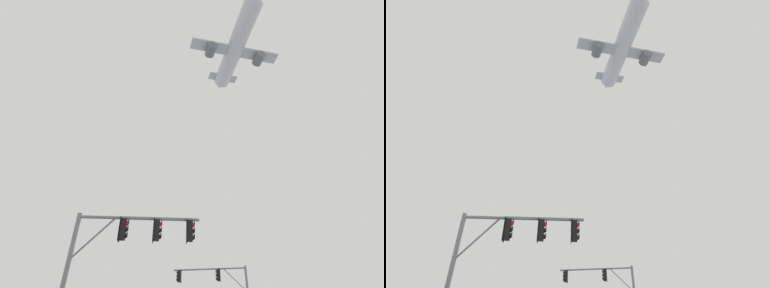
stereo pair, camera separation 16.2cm
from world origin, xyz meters
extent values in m
cylinder|color=slate|center=(-4.60, 7.52, 2.81)|extent=(0.20, 0.20, 5.62)
cylinder|color=slate|center=(-1.89, 7.77, 5.47)|extent=(5.43, 0.66, 0.15)
cylinder|color=slate|center=(-3.79, 7.59, 4.56)|extent=(1.69, 0.24, 1.87)
cube|color=black|center=(0.39, 7.98, 4.95)|extent=(0.29, 0.34, 0.90)
cylinder|color=black|center=(0.39, 7.98, 5.46)|extent=(0.05, 0.05, 0.12)
cube|color=black|center=(0.25, 7.97, 4.95)|extent=(0.07, 0.46, 1.04)
sphere|color=red|center=(0.53, 8.00, 5.22)|extent=(0.20, 0.20, 0.20)
cylinder|color=black|center=(0.60, 8.00, 5.28)|extent=(0.06, 0.21, 0.21)
sphere|color=black|center=(0.53, 8.00, 4.94)|extent=(0.20, 0.20, 0.20)
cylinder|color=black|center=(0.60, 8.00, 5.00)|extent=(0.06, 0.21, 0.21)
sphere|color=black|center=(0.53, 8.00, 4.66)|extent=(0.20, 0.20, 0.20)
cylinder|color=black|center=(0.60, 8.00, 4.72)|extent=(0.06, 0.21, 0.21)
cube|color=black|center=(-1.10, 7.85, 4.95)|extent=(0.29, 0.34, 0.90)
cylinder|color=black|center=(-1.10, 7.85, 5.46)|extent=(0.05, 0.05, 0.12)
cube|color=black|center=(-1.24, 7.83, 4.95)|extent=(0.07, 0.46, 1.04)
sphere|color=red|center=(-0.96, 7.86, 5.22)|extent=(0.20, 0.20, 0.20)
cylinder|color=black|center=(-0.89, 7.87, 5.28)|extent=(0.06, 0.21, 0.21)
sphere|color=black|center=(-0.96, 7.86, 4.94)|extent=(0.20, 0.20, 0.20)
cylinder|color=black|center=(-0.89, 7.87, 5.00)|extent=(0.06, 0.21, 0.21)
sphere|color=black|center=(-0.96, 7.86, 4.66)|extent=(0.20, 0.20, 0.20)
cylinder|color=black|center=(-0.89, 7.87, 4.72)|extent=(0.06, 0.21, 0.21)
cube|color=black|center=(-2.59, 7.71, 4.95)|extent=(0.29, 0.34, 0.90)
cylinder|color=black|center=(-2.59, 7.71, 5.46)|extent=(0.05, 0.05, 0.12)
cube|color=black|center=(-2.73, 7.69, 4.95)|extent=(0.07, 0.46, 1.04)
sphere|color=red|center=(-2.45, 7.72, 5.22)|extent=(0.20, 0.20, 0.20)
cylinder|color=black|center=(-2.38, 7.73, 5.28)|extent=(0.06, 0.21, 0.21)
sphere|color=black|center=(-2.45, 7.72, 4.94)|extent=(0.20, 0.20, 0.20)
cylinder|color=black|center=(-2.38, 7.73, 5.00)|extent=(0.06, 0.21, 0.21)
sphere|color=black|center=(-2.45, 7.72, 4.66)|extent=(0.20, 0.20, 0.20)
cylinder|color=black|center=(-2.38, 7.73, 4.72)|extent=(0.06, 0.21, 0.21)
cylinder|color=slate|center=(1.86, 21.57, 5.60)|extent=(6.28, 1.31, 0.15)
cylinder|color=slate|center=(4.04, 21.17, 4.67)|extent=(1.95, 0.44, 1.92)
cube|color=black|center=(-0.77, 22.06, 5.08)|extent=(0.31, 0.36, 0.90)
cylinder|color=black|center=(-0.77, 22.06, 5.59)|extent=(0.05, 0.05, 0.12)
cube|color=black|center=(-0.63, 22.04, 5.08)|extent=(0.11, 0.46, 1.04)
sphere|color=red|center=(-0.91, 22.09, 5.35)|extent=(0.20, 0.20, 0.20)
cylinder|color=black|center=(-0.98, 22.10, 5.41)|extent=(0.08, 0.21, 0.21)
sphere|color=black|center=(-0.91, 22.09, 5.07)|extent=(0.20, 0.20, 0.20)
cylinder|color=black|center=(-0.98, 22.10, 5.13)|extent=(0.08, 0.21, 0.21)
sphere|color=black|center=(-0.91, 22.09, 4.79)|extent=(0.20, 0.20, 0.20)
cylinder|color=black|center=(-0.98, 22.10, 4.85)|extent=(0.08, 0.21, 0.21)
cube|color=black|center=(2.67, 21.42, 5.08)|extent=(0.31, 0.36, 0.90)
cylinder|color=black|center=(2.67, 21.42, 5.59)|extent=(0.05, 0.05, 0.12)
cube|color=black|center=(2.81, 21.40, 5.08)|extent=(0.11, 0.46, 1.04)
sphere|color=red|center=(2.53, 21.45, 5.35)|extent=(0.20, 0.20, 0.20)
cylinder|color=black|center=(2.46, 21.46, 5.41)|extent=(0.08, 0.21, 0.21)
sphere|color=black|center=(2.53, 21.45, 5.07)|extent=(0.20, 0.20, 0.20)
cylinder|color=black|center=(2.46, 21.46, 5.13)|extent=(0.08, 0.21, 0.21)
sphere|color=black|center=(2.53, 21.45, 4.79)|extent=(0.20, 0.20, 0.20)
cylinder|color=black|center=(2.46, 21.46, 4.85)|extent=(0.08, 0.21, 0.21)
cylinder|color=#B7BCC6|center=(9.00, 29.62, 47.83)|extent=(7.44, 19.21, 3.37)
cone|color=#B7BCC6|center=(6.71, 39.78, 47.83)|extent=(3.25, 2.68, 2.86)
cube|color=#A8ADB7|center=(8.88, 30.13, 47.32)|extent=(17.95, 6.18, 0.38)
cylinder|color=#595B60|center=(13.77, 31.23, 46.32)|extent=(2.40, 2.88, 1.89)
cylinder|color=#595B60|center=(4.00, 29.04, 46.32)|extent=(2.40, 2.88, 1.89)
cube|color=#333338|center=(7.20, 37.63, 49.72)|extent=(0.89, 2.93, 4.00)
cube|color=#A8ADB7|center=(7.15, 37.83, 48.15)|extent=(6.57, 3.23, 0.21)
camera|label=1|loc=(0.60, -4.39, 1.32)|focal=25.33mm
camera|label=2|loc=(0.76, -4.38, 1.32)|focal=25.33mm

